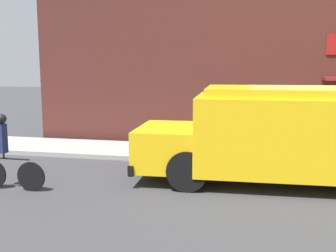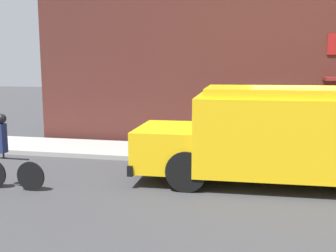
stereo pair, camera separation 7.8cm
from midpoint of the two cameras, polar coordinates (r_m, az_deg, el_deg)
ground_plane at (r=11.08m, az=18.28°, el=-6.06°), size 70.00×70.00×0.00m
sidewalk at (r=12.13m, az=17.77°, el=-4.43°), size 28.00×2.20×0.14m
storefront at (r=13.26m, az=17.97°, el=9.17°), size 17.54×0.84×5.89m
school_bus at (r=9.56m, az=18.41°, el=-1.06°), size 6.93×2.86×2.26m
cyclist at (r=9.46m, az=-22.33°, el=-3.59°), size 1.62×0.22×1.71m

